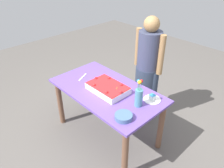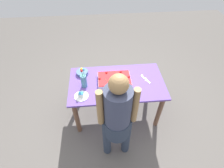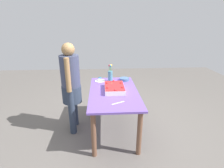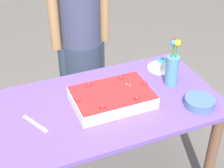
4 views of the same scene
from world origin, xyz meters
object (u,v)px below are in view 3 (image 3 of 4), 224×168
at_px(sheet_cake, 114,88).
at_px(person_standing, 71,83).
at_px(fruit_bowl, 124,79).
at_px(cake_knife, 118,103).
at_px(flower_vase, 110,75).
at_px(serving_plate_with_slice, 100,80).

relative_size(sheet_cake, person_standing, 0.32).
relative_size(sheet_cake, fruit_bowl, 2.63).
distance_m(sheet_cake, person_standing, 0.71).
xyz_separation_m(cake_knife, flower_vase, (-0.91, -0.06, 0.12)).
bearing_deg(serving_plate_with_slice, sheet_cake, 26.76).
height_order(serving_plate_with_slice, cake_knife, serving_plate_with_slice).
bearing_deg(serving_plate_with_slice, flower_vase, 78.50).
xyz_separation_m(cake_knife, person_standing, (-0.51, -0.72, 0.13)).
distance_m(serving_plate_with_slice, cake_knife, 0.98).
xyz_separation_m(sheet_cake, person_standing, (-0.03, -0.70, 0.09)).
height_order(serving_plate_with_slice, fruit_bowl, serving_plate_with_slice).
xyz_separation_m(sheet_cake, flower_vase, (-0.43, -0.05, 0.08)).
bearing_deg(flower_vase, cake_knife, 3.98).
height_order(cake_knife, flower_vase, flower_vase).
relative_size(sheet_cake, serving_plate_with_slice, 2.42).
bearing_deg(flower_vase, person_standing, -58.58).
distance_m(serving_plate_with_slice, flower_vase, 0.22).
distance_m(cake_knife, fruit_bowl, 0.97).
bearing_deg(fruit_bowl, flower_vase, -81.62).
height_order(sheet_cake, cake_knife, sheet_cake).
xyz_separation_m(serving_plate_with_slice, cake_knife, (0.95, 0.26, -0.02)).
bearing_deg(cake_knife, flower_vase, 67.56).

